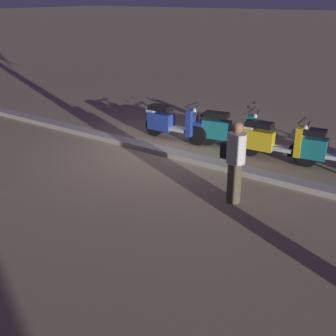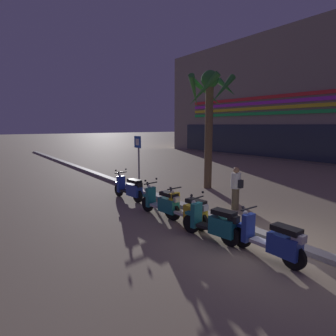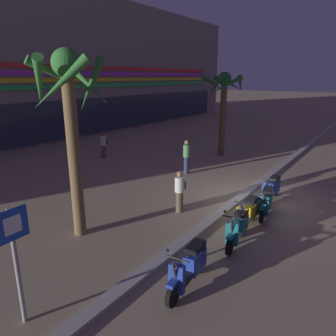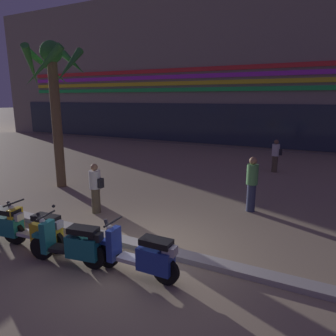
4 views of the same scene
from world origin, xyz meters
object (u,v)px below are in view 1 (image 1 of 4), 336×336
Objects in this scene: scooter_yellow_mid_rear at (271,141)px; pedestrian_by_palm_tree at (235,161)px; scooter_blue_gap_after_mid at (170,122)px; scooter_teal_mid_centre at (324,149)px; scooter_teal_tail_end at (227,130)px.

pedestrian_by_palm_tree is at bearing 97.17° from scooter_yellow_mid_rear.
scooter_blue_gap_after_mid is 1.23× the size of pedestrian_by_palm_tree.
scooter_blue_gap_after_mid is at bearing 2.20° from scooter_yellow_mid_rear.
scooter_teal_mid_centre reaches higher than scooter_yellow_mid_rear.
pedestrian_by_palm_tree is (-0.30, 2.40, 0.33)m from scooter_yellow_mid_rear.
scooter_teal_tail_end is at bearing -59.29° from pedestrian_by_palm_tree.
scooter_blue_gap_after_mid is (3.87, 0.24, -0.00)m from scooter_teal_mid_centre.
pedestrian_by_palm_tree is (-3.03, 2.30, 0.33)m from scooter_blue_gap_after_mid.
scooter_teal_mid_centre is 1.14m from scooter_yellow_mid_rear.
scooter_teal_mid_centre is at bearing 179.31° from scooter_teal_tail_end.
scooter_teal_tail_end is (2.36, -0.03, 0.00)m from scooter_teal_mid_centre.
scooter_yellow_mid_rear is 2.73m from scooter_blue_gap_after_mid.
scooter_yellow_mid_rear is 2.45m from pedestrian_by_palm_tree.
scooter_teal_mid_centre is 2.69m from pedestrian_by_palm_tree.
scooter_teal_tail_end is 1.16× the size of pedestrian_by_palm_tree.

